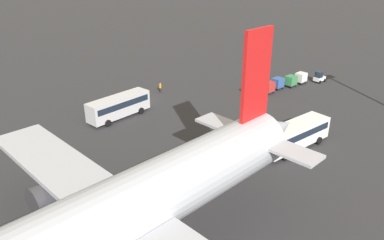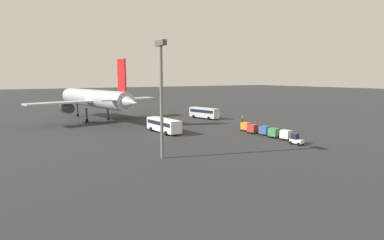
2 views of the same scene
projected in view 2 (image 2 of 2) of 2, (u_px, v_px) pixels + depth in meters
The scene contains 12 objects.
ground_plane at pixel (226, 120), 89.39m from camera, with size 600.00×600.00×0.00m, color #2D2D30.
airplane at pixel (95, 99), 86.85m from camera, with size 44.61×38.11×17.14m.
shuttle_bus_near at pixel (204, 112), 91.94m from camera, with size 10.37×5.14×3.31m.
shuttle_bus_far at pixel (164, 124), 68.61m from camera, with size 11.02×4.01×3.19m.
baggage_tug at pixel (296, 139), 56.63m from camera, with size 2.54×1.89×2.10m.
worker_person at pixel (242, 118), 86.55m from camera, with size 0.38×0.38×1.74m.
cargo_cart_white at pixel (286, 134), 60.34m from camera, with size 2.24×1.98×2.06m.
cargo_cart_green at pixel (274, 132), 62.74m from camera, with size 2.24×1.98×2.06m.
cargo_cart_blue at pixel (265, 130), 65.46m from camera, with size 2.24×1.98×2.06m.
cargo_cart_red at pixel (252, 128), 67.61m from camera, with size 2.24×1.98×2.06m.
cargo_cart_orange at pixel (246, 126), 70.49m from camera, with size 2.24×1.98×2.06m.
light_pole at pixel (161, 88), 45.54m from camera, with size 2.80×0.70×18.09m.
Camera 2 is at (-70.35, 54.64, 12.62)m, focal length 28.00 mm.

